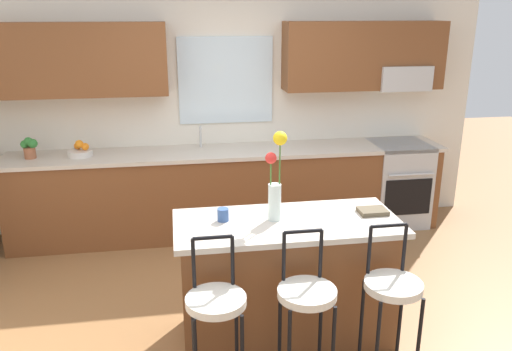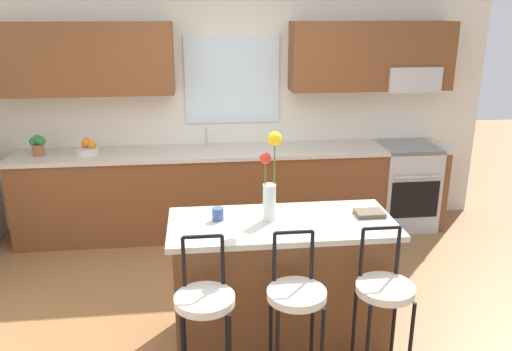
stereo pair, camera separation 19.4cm
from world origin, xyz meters
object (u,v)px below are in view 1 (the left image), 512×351
(fruit_bowl_oranges, at_px, (80,151))
(potted_plant_small, at_px, (29,147))
(mug_ceramic, at_px, (223,215))
(cookbook, at_px, (373,211))
(flower_vase, at_px, (275,181))
(bar_stool_near, at_px, (216,308))
(bar_stool_middle, at_px, (306,300))
(oven_range, at_px, (397,183))
(bar_stool_far, at_px, (392,292))
(kitchen_island, at_px, (286,279))

(fruit_bowl_oranges, distance_m, potted_plant_small, 0.48)
(mug_ceramic, xyz_separation_m, cookbook, (1.07, -0.04, -0.03))
(flower_vase, bearing_deg, fruit_bowl_oranges, 129.69)
(mug_ceramic, bearing_deg, bar_stool_near, -100.09)
(bar_stool_near, xyz_separation_m, bar_stool_middle, (0.55, 0.00, 0.00))
(oven_range, xyz_separation_m, mug_ceramic, (-2.13, -1.85, 0.51))
(flower_vase, bearing_deg, bar_stool_far, -43.19)
(bar_stool_far, bearing_deg, kitchen_island, 134.55)
(bar_stool_near, height_order, flower_vase, flower_vase)
(potted_plant_small, bearing_deg, kitchen_island, -42.24)
(bar_stool_near, bearing_deg, bar_stool_middle, 0.00)
(bar_stool_middle, height_order, fruit_bowl_oranges, fruit_bowl_oranges)
(bar_stool_far, xyz_separation_m, cookbook, (0.08, 0.60, 0.30))
(bar_stool_near, relative_size, bar_stool_far, 1.00)
(bar_stool_far, bearing_deg, cookbook, 81.98)
(bar_stool_middle, bearing_deg, flower_vase, 97.71)
(kitchen_island, distance_m, cookbook, 0.79)
(bar_stool_middle, distance_m, bar_stool_far, 0.55)
(bar_stool_far, distance_m, cookbook, 0.67)
(fruit_bowl_oranges, bearing_deg, potted_plant_small, -179.53)
(bar_stool_middle, relative_size, fruit_bowl_oranges, 4.34)
(kitchen_island, height_order, cookbook, cookbook)
(kitchen_island, xyz_separation_m, fruit_bowl_oranges, (-1.67, 1.95, 0.51))
(kitchen_island, height_order, bar_stool_near, bar_stool_near)
(flower_vase, bearing_deg, bar_stool_near, -128.46)
(bar_stool_far, xyz_separation_m, potted_plant_small, (-2.69, 2.51, 0.40))
(oven_range, height_order, bar_stool_middle, bar_stool_middle)
(bar_stool_far, distance_m, fruit_bowl_oranges, 3.37)
(cookbook, bearing_deg, bar_stool_middle, -136.80)
(bar_stool_far, relative_size, mug_ceramic, 11.58)
(cookbook, bearing_deg, mug_ceramic, 178.07)
(oven_range, relative_size, cookbook, 4.60)
(flower_vase, distance_m, cookbook, 0.76)
(mug_ceramic, relative_size, cookbook, 0.45)
(cookbook, xyz_separation_m, fruit_bowl_oranges, (-2.31, 1.91, 0.03))
(kitchen_island, xyz_separation_m, bar_stool_far, (0.55, -0.56, 0.17))
(kitchen_island, distance_m, bar_stool_near, 0.80)
(kitchen_island, bearing_deg, cookbook, 3.28)
(flower_vase, xyz_separation_m, fruit_bowl_oranges, (-1.59, 1.92, -0.24))
(bar_stool_near, bearing_deg, bar_stool_far, 0.00)
(bar_stool_middle, bearing_deg, bar_stool_near, 180.00)
(fruit_bowl_oranges, bearing_deg, flower_vase, -50.31)
(fruit_bowl_oranges, bearing_deg, bar_stool_near, -65.91)
(oven_range, xyz_separation_m, bar_stool_far, (-1.15, -2.48, 0.18))
(bar_stool_middle, height_order, mug_ceramic, bar_stool_middle)
(flower_vase, relative_size, cookbook, 3.14)
(kitchen_island, bearing_deg, potted_plant_small, 137.76)
(bar_stool_middle, xyz_separation_m, fruit_bowl_oranges, (-1.67, 2.51, 0.34))
(flower_vase, relative_size, fruit_bowl_oranges, 2.61)
(bar_stool_near, relative_size, bar_stool_middle, 1.00)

